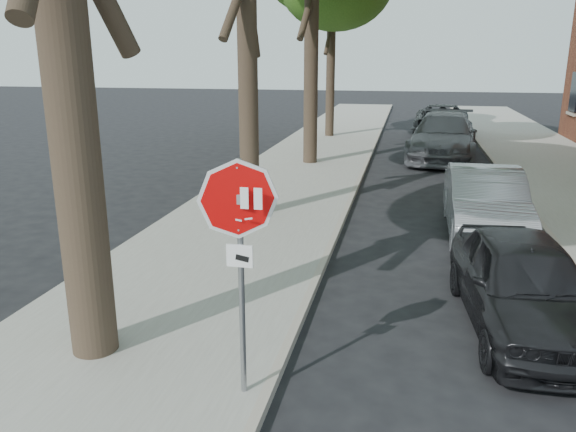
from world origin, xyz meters
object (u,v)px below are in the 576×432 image
object	(u,v)px
stop_sign	(240,234)
car_a	(523,283)
car_c	(443,136)
car_d	(442,121)
car_b	(485,203)

from	to	relation	value
stop_sign	car_a	world-z (taller)	stop_sign
stop_sign	car_c	xyz separation A→B (m)	(2.90, 16.35, -1.11)
car_a	car_d	size ratio (longest dim) A/B	0.72
car_b	car_c	xyz separation A→B (m)	(-0.40, 9.43, 0.13)
car_c	car_b	bearing A→B (deg)	-81.74
car_a	car_d	xyz separation A→B (m)	(-0.15, 19.75, 0.09)
car_b	car_d	world-z (taller)	car_d
stop_sign	car_b	distance (m)	7.77
car_a	car_d	world-z (taller)	car_d
car_d	stop_sign	bearing A→B (deg)	-95.62
car_a	car_c	distance (m)	13.84
stop_sign	car_d	world-z (taller)	stop_sign
stop_sign	car_b	bearing A→B (deg)	64.51
car_a	car_c	xyz separation A→B (m)	(-0.40, 13.83, 0.17)
car_a	car_c	size ratio (longest dim) A/B	0.68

